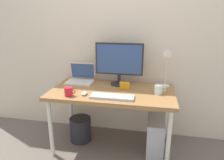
{
  "coord_description": "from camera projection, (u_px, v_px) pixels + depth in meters",
  "views": [
    {
      "loc": [
        0.41,
        -2.12,
        1.5
      ],
      "look_at": [
        0.0,
        0.0,
        0.83
      ],
      "focal_mm": 33.38,
      "sensor_mm": 36.0,
      "label": 1
    }
  ],
  "objects": [
    {
      "name": "ground_plane",
      "position": [
        112.0,
        146.0,
        2.51
      ],
      "size": [
        6.0,
        6.0,
        0.0
      ],
      "primitive_type": "plane",
      "color": "#665B51"
    },
    {
      "name": "back_wall",
      "position": [
        119.0,
        33.0,
        2.51
      ],
      "size": [
        4.4,
        0.04,
        2.6
      ],
      "primitive_type": "cube",
      "color": "beige",
      "rests_on": "ground_plane"
    },
    {
      "name": "desk",
      "position": [
        112.0,
        96.0,
        2.32
      ],
      "size": [
        1.36,
        0.71,
        0.71
      ],
      "color": "olive",
      "rests_on": "ground_plane"
    },
    {
      "name": "monitor",
      "position": [
        119.0,
        61.0,
        2.41
      ],
      "size": [
        0.56,
        0.2,
        0.5
      ],
      "color": "#232328",
      "rests_on": "desk"
    },
    {
      "name": "laptop",
      "position": [
        81.0,
        77.0,
        2.58
      ],
      "size": [
        0.32,
        0.27,
        0.23
      ],
      "color": "silver",
      "rests_on": "desk"
    },
    {
      "name": "desk_lamp",
      "position": [
        167.0,
        58.0,
        2.3
      ],
      "size": [
        0.11,
        0.16,
        0.48
      ],
      "color": "silver",
      "rests_on": "desk"
    },
    {
      "name": "keyboard",
      "position": [
        112.0,
        97.0,
        2.09
      ],
      "size": [
        0.44,
        0.14,
        0.02
      ],
      "primitive_type": "cube",
      "color": "#B2B2B7",
      "rests_on": "desk"
    },
    {
      "name": "mouse",
      "position": [
        84.0,
        93.0,
        2.16
      ],
      "size": [
        0.06,
        0.09,
        0.03
      ],
      "primitive_type": "ellipsoid",
      "color": "silver",
      "rests_on": "desk"
    },
    {
      "name": "coffee_mug",
      "position": [
        69.0,
        92.0,
        2.13
      ],
      "size": [
        0.12,
        0.08,
        0.09
      ],
      "color": "red",
      "rests_on": "desk"
    },
    {
      "name": "glass_cup",
      "position": [
        159.0,
        89.0,
        2.18
      ],
      "size": [
        0.12,
        0.09,
        0.1
      ],
      "color": "silver",
      "rests_on": "desk"
    },
    {
      "name": "photo_frame",
      "position": [
        125.0,
        86.0,
        2.3
      ],
      "size": [
        0.11,
        0.02,
        0.09
      ],
      "primitive_type": "cube",
      "rotation": [
        0.07,
        0.0,
        0.0
      ],
      "color": "orange",
      "rests_on": "desk"
    },
    {
      "name": "computer_tower",
      "position": [
        155.0,
        137.0,
        2.32
      ],
      "size": [
        0.18,
        0.36,
        0.42
      ],
      "primitive_type": "cube",
      "color": "#B2B2B7",
      "rests_on": "ground_plane"
    },
    {
      "name": "wastebasket",
      "position": [
        81.0,
        129.0,
        2.59
      ],
      "size": [
        0.26,
        0.26,
        0.3
      ],
      "primitive_type": "cylinder",
      "color": "#232328",
      "rests_on": "ground_plane"
    }
  ]
}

